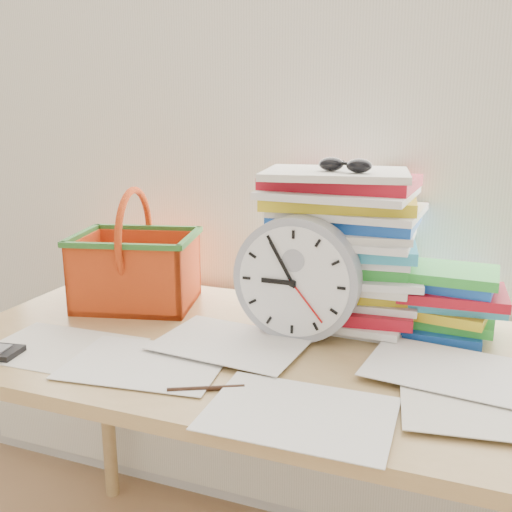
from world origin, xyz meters
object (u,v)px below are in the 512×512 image
at_px(clock, 297,279).
at_px(basket, 135,249).
at_px(desk, 266,378).
at_px(book_stack, 445,301).
at_px(paper_stack, 342,247).

relative_size(clock, basket, 0.92).
height_order(desk, basket, basket).
height_order(desk, clock, clock).
bearing_deg(basket, book_stack, -8.43).
bearing_deg(clock, desk, -127.11).
bearing_deg(book_stack, basket, -174.56).
distance_m(clock, basket, 0.46).
xyz_separation_m(paper_stack, clock, (-0.07, -0.16, -0.04)).
bearing_deg(basket, clock, -23.67).
bearing_deg(book_stack, desk, -148.68).
bearing_deg(desk, book_stack, 31.32).
bearing_deg(paper_stack, desk, -117.28).
xyz_separation_m(clock, basket, (-0.46, 0.08, 0.01)).
distance_m(desk, basket, 0.49).
xyz_separation_m(desk, book_stack, (0.35, 0.22, 0.15)).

